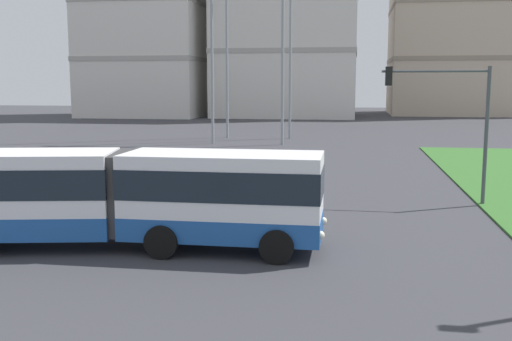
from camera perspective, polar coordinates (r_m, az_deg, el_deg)
articulated_bus at (r=18.79m, az=-11.75°, el=-2.38°), size 12.01×3.83×3.00m
traffic_light_far_right at (r=26.22m, az=18.12°, el=5.62°), size 4.42×0.28×5.81m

